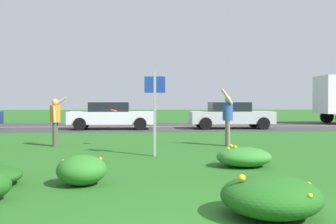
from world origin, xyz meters
name	(u,v)px	position (x,y,z in m)	size (l,w,h in m)	color
ground_plane	(174,144)	(0.00, 9.87, 0.00)	(120.00, 120.00, 0.00)	#26601E
highway_strip	(160,127)	(0.00, 19.74, 0.00)	(120.00, 8.96, 0.01)	#38383A
highway_center_stripe	(160,126)	(0.00, 19.74, 0.01)	(120.00, 0.16, 0.00)	yellow
daylily_clump_front_left	(271,196)	(0.49, 1.15, 0.26)	(1.30, 1.33, 0.57)	#1E5619
daylily_clump_front_center	(244,157)	(1.17, 5.04, 0.22)	(1.25, 1.04, 0.49)	#337F2D
daylily_clump_mid_right	(82,170)	(-2.22, 3.31, 0.27)	(0.88, 0.95, 0.53)	#2D7526
sign_post_near_path	(155,105)	(-0.79, 6.96, 1.40)	(0.56, 0.10, 2.29)	#93969B
person_thrower_orange_shirt	(55,118)	(-3.98, 9.57, 0.94)	(0.52, 0.50, 1.66)	orange
person_catcher_blue_shirt	(228,116)	(1.73, 9.26, 1.01)	(0.44, 0.49, 1.92)	#2D4C9E
frisbee_red	(114,111)	(-2.06, 9.54, 1.18)	(0.25, 0.25, 0.11)	red
car_white_center_left	(111,115)	(-2.75, 17.73, 0.74)	(4.50, 2.00, 1.45)	silver
car_silver_center_right	(230,115)	(3.78, 17.73, 0.74)	(4.50, 2.00, 1.45)	#B7BABF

